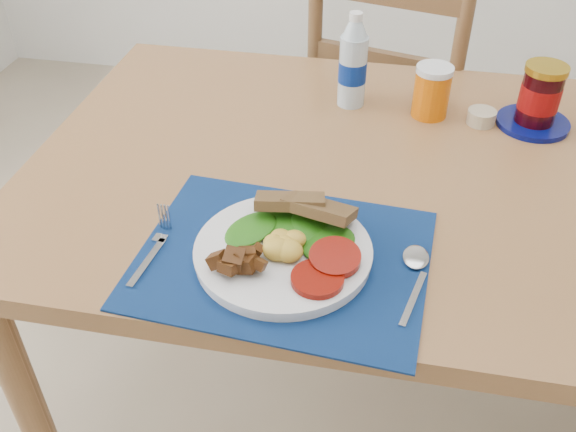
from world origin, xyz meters
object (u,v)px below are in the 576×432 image
object	(u,v)px
chair_far	(391,95)
juice_glass	(432,93)
breakfast_plate	(279,249)
jam_on_saucer	(539,100)
water_bottle	(353,65)

from	to	relation	value
chair_far	juice_glass	bearing A→B (deg)	116.84
breakfast_plate	jam_on_saucer	xyz separation A→B (m)	(0.43, 0.50, 0.04)
chair_far	breakfast_plate	xyz separation A→B (m)	(-0.13, -0.91, 0.19)
water_bottle	juice_glass	xyz separation A→B (m)	(0.17, -0.02, -0.04)
breakfast_plate	jam_on_saucer	size ratio (longest dim) A/B	1.85
breakfast_plate	jam_on_saucer	distance (m)	0.66
chair_far	jam_on_saucer	size ratio (longest dim) A/B	7.90
breakfast_plate	water_bottle	world-z (taller)	water_bottle
juice_glass	jam_on_saucer	xyz separation A→B (m)	(0.21, -0.00, 0.01)
chair_far	jam_on_saucer	bearing A→B (deg)	140.86
chair_far	jam_on_saucer	distance (m)	0.55
breakfast_plate	chair_far	bearing A→B (deg)	81.82
chair_far	water_bottle	xyz separation A→B (m)	(-0.08, -0.38, 0.26)
breakfast_plate	jam_on_saucer	world-z (taller)	jam_on_saucer
chair_far	water_bottle	size ratio (longest dim) A/B	5.72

